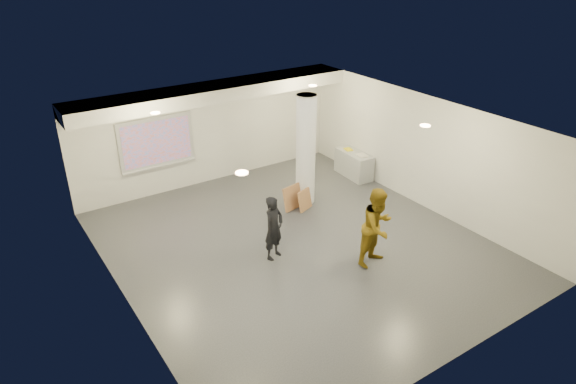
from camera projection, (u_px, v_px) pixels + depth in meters
floor at (297, 246)px, 12.10m from camera, size 8.00×9.00×0.01m
ceiling at (299, 124)px, 10.78m from camera, size 8.00×9.00×0.01m
wall_back at (209, 132)px, 14.80m from camera, size 8.00×0.01×3.00m
wall_front at (461, 291)px, 8.08m from camera, size 8.00×0.01×3.00m
wall_left at (120, 241)px, 9.44m from camera, size 0.01×9.00×3.00m
wall_right at (423, 152)px, 13.43m from camera, size 0.01×9.00×3.00m
soffit_band at (215, 92)px, 13.81m from camera, size 8.00×1.10×0.36m
downlight_nw at (155, 113)px, 11.56m from camera, size 0.22×0.22×0.02m
downlight_ne at (313, 86)px, 13.75m from camera, size 0.22×0.22×0.02m
downlight_sw at (242, 173)px, 8.57m from camera, size 0.22×0.22×0.02m
downlight_se at (425, 126)px, 10.76m from camera, size 0.22×0.22×0.02m
column at (306, 150)px, 13.53m from camera, size 0.52×0.52×3.00m
projection_screen at (157, 143)px, 13.95m from camera, size 2.10×0.13×1.42m
credenza at (354, 164)px, 15.55m from camera, size 0.63×1.34×0.76m
papers_stack at (362, 155)px, 15.15m from camera, size 0.33×0.39×0.02m
postit_pad at (348, 149)px, 15.58m from camera, size 0.26×0.31×0.03m
cardboard_back at (292, 197)px, 13.65m from camera, size 0.63×0.31×0.65m
cardboard_front at (305, 200)px, 13.63m from camera, size 0.53×0.33×0.55m
woman at (274, 228)px, 11.35m from camera, size 0.64×0.54×1.50m
man at (378, 227)px, 11.11m from camera, size 1.00×0.85×1.80m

